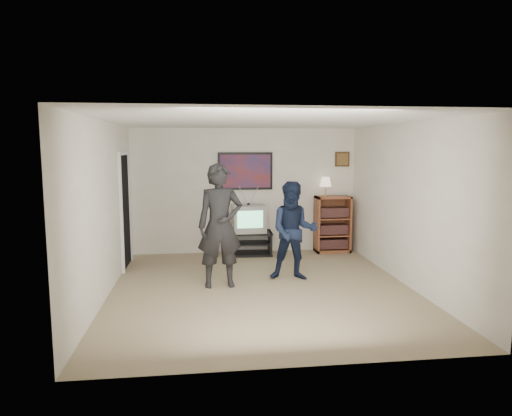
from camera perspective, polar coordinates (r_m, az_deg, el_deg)
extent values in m
cube|color=#776A4C|center=(7.00, 0.74, -10.06)|extent=(4.50, 5.00, 0.01)
cube|color=white|center=(6.68, 0.78, 10.83)|extent=(4.50, 5.00, 0.01)
cube|color=beige|center=(9.20, -1.36, 2.15)|extent=(4.50, 0.01, 2.50)
cube|color=beige|center=(6.80, -18.38, -0.17)|extent=(0.01, 5.00, 2.50)
cube|color=beige|center=(7.38, 18.35, 0.41)|extent=(0.01, 5.00, 2.50)
cube|color=black|center=(9.05, -0.97, -3.10)|extent=(0.95, 0.56, 0.04)
cube|color=black|center=(9.13, -0.96, -5.71)|extent=(0.95, 0.56, 0.04)
cube|color=black|center=(9.05, -3.70, -4.48)|extent=(0.06, 0.50, 0.46)
cube|color=black|center=(9.14, 1.75, -4.34)|extent=(0.06, 0.50, 0.46)
imported|color=black|center=(6.94, -4.51, -2.23)|extent=(0.72, 0.50, 1.88)
imported|color=black|center=(7.33, 4.74, -2.88)|extent=(0.86, 0.72, 1.59)
cube|color=white|center=(7.14, -5.01, -0.56)|extent=(0.03, 0.12, 0.03)
cube|color=white|center=(7.52, 4.72, -0.03)|extent=(0.06, 0.13, 0.04)
cube|color=black|center=(9.14, -1.35, 4.63)|extent=(1.10, 0.03, 0.75)
cube|color=white|center=(9.10, -4.83, 6.48)|extent=(0.28, 0.02, 0.14)
cube|color=#452E16|center=(9.55, 10.74, 6.01)|extent=(0.30, 0.03, 0.30)
cube|color=black|center=(8.39, -16.09, -0.39)|extent=(0.03, 0.85, 2.00)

